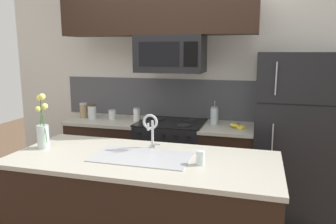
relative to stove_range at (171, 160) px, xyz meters
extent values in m
cube|color=silver|center=(0.30, 0.38, 0.84)|extent=(5.20, 0.10, 2.60)
cube|color=#4C4C51|center=(0.00, 0.32, 0.69)|extent=(3.01, 0.01, 0.48)
cube|color=black|center=(-0.80, 0.00, -0.02)|extent=(0.85, 0.62, 0.88)
cube|color=#B2AD9E|center=(-0.80, 0.00, 0.43)|extent=(0.88, 0.65, 0.03)
cube|color=black|center=(0.66, 0.00, -0.02)|extent=(0.55, 0.62, 0.88)
cube|color=#B2AD9E|center=(0.66, 0.00, 0.43)|extent=(0.58, 0.65, 0.03)
cube|color=black|center=(0.00, 0.00, -0.01)|extent=(0.76, 0.62, 0.91)
cube|color=black|center=(0.00, 0.00, 0.45)|extent=(0.76, 0.62, 0.01)
cylinder|color=black|center=(-0.18, -0.14, 0.46)|extent=(0.15, 0.15, 0.01)
cylinder|color=black|center=(0.18, -0.14, 0.46)|extent=(0.15, 0.15, 0.01)
cylinder|color=black|center=(-0.18, 0.14, 0.46)|extent=(0.15, 0.15, 0.01)
cylinder|color=black|center=(0.18, 0.14, 0.46)|extent=(0.15, 0.15, 0.01)
cylinder|color=black|center=(-0.27, -0.32, 0.39)|extent=(0.03, 0.02, 0.03)
cylinder|color=black|center=(-0.14, -0.32, 0.39)|extent=(0.03, 0.02, 0.03)
cylinder|color=black|center=(0.00, -0.32, 0.39)|extent=(0.03, 0.02, 0.03)
cylinder|color=black|center=(0.14, -0.32, 0.39)|extent=(0.03, 0.02, 0.03)
cylinder|color=black|center=(0.27, -0.32, 0.39)|extent=(0.03, 0.02, 0.03)
cube|color=black|center=(0.00, -0.02, 1.23)|extent=(0.74, 0.40, 0.40)
cube|color=black|center=(-0.07, -0.22, 1.23)|extent=(0.45, 0.00, 0.26)
cube|color=black|center=(0.27, -0.22, 1.23)|extent=(0.15, 0.00, 0.26)
cube|color=black|center=(-0.15, -0.05, 1.73)|extent=(2.16, 0.34, 0.60)
cube|color=black|center=(1.38, 0.02, 0.40)|extent=(0.89, 0.72, 1.72)
cube|color=black|center=(1.38, -0.34, 0.77)|extent=(0.85, 0.00, 0.01)
cylinder|color=#99999E|center=(1.11, -0.36, 1.01)|extent=(0.01, 0.01, 0.31)
cylinder|color=#99999E|center=(1.11, -0.36, 0.26)|extent=(0.01, 0.01, 0.65)
cylinder|color=#997F5B|center=(-1.13, 0.00, 0.53)|extent=(0.09, 0.09, 0.16)
cylinder|color=#B2B2B7|center=(-1.13, 0.00, 0.62)|extent=(0.09, 0.09, 0.02)
cylinder|color=silver|center=(-0.99, -0.03, 0.53)|extent=(0.10, 0.10, 0.16)
cylinder|color=#4C331E|center=(-0.99, -0.03, 0.62)|extent=(0.10, 0.10, 0.02)
cylinder|color=silver|center=(-0.75, 0.01, 0.50)|extent=(0.09, 0.09, 0.10)
cylinder|color=#B2B2B7|center=(-0.75, 0.01, 0.56)|extent=(0.09, 0.09, 0.01)
cylinder|color=silver|center=(-0.42, 0.00, 0.52)|extent=(0.08, 0.08, 0.14)
cylinder|color=#B2B2B7|center=(-0.42, 0.00, 0.59)|extent=(0.08, 0.08, 0.02)
ellipsoid|color=yellow|center=(0.75, -0.07, 0.47)|extent=(0.16, 0.14, 0.07)
ellipsoid|color=yellow|center=(0.75, -0.05, 0.47)|extent=(0.17, 0.10, 0.04)
ellipsoid|color=yellow|center=(0.76, -0.07, 0.47)|extent=(0.18, 0.05, 0.07)
ellipsoid|color=yellow|center=(0.76, -0.05, 0.47)|extent=(0.18, 0.05, 0.06)
ellipsoid|color=yellow|center=(0.77, -0.07, 0.47)|extent=(0.17, 0.11, 0.07)
ellipsoid|color=yellow|center=(0.77, -0.05, 0.47)|extent=(0.16, 0.14, 0.07)
cylinder|color=brown|center=(0.76, -0.06, 0.50)|extent=(0.02, 0.02, 0.03)
cylinder|color=silver|center=(0.49, 0.06, 0.54)|extent=(0.09, 0.09, 0.18)
cylinder|color=#A3A3AA|center=(0.49, 0.06, 0.64)|extent=(0.08, 0.08, 0.02)
cylinder|color=#A3A3AA|center=(0.49, 0.06, 0.67)|extent=(0.01, 0.01, 0.05)
sphere|color=#A3A3AA|center=(0.49, 0.06, 0.71)|extent=(0.02, 0.02, 0.02)
cube|color=black|center=(0.11, -1.25, -0.02)|extent=(2.08, 0.88, 0.88)
cube|color=#B2AD9E|center=(0.11, -1.25, 0.43)|extent=(2.11, 0.91, 0.03)
cube|color=#ADAFB5|center=(0.11, -1.25, 0.45)|extent=(0.76, 0.44, 0.01)
cube|color=#ADAFB5|center=(-0.07, -1.25, 0.37)|extent=(0.30, 0.33, 0.15)
cube|color=#ADAFB5|center=(0.28, -1.25, 0.37)|extent=(0.30, 0.33, 0.15)
cylinder|color=#B7BABF|center=(0.11, -0.99, 0.46)|extent=(0.04, 0.04, 0.02)
cylinder|color=#B7BABF|center=(0.11, -0.99, 0.58)|extent=(0.02, 0.02, 0.22)
torus|color=#B7BABF|center=(0.11, -1.04, 0.69)|extent=(0.13, 0.02, 0.13)
cylinder|color=#B7BABF|center=(0.11, -1.10, 0.66)|extent=(0.02, 0.02, 0.06)
cube|color=#B7BABF|center=(0.14, -0.99, 0.48)|extent=(0.07, 0.01, 0.01)
cylinder|color=silver|center=(0.58, -1.30, 0.50)|extent=(0.06, 0.06, 0.10)
cylinder|color=silver|center=(-0.79, -1.25, 0.55)|extent=(0.10, 0.10, 0.20)
cylinder|color=silver|center=(-0.79, -1.25, 0.48)|extent=(0.09, 0.09, 0.06)
cylinder|color=#386B2D|center=(-0.78, -1.25, 0.70)|extent=(0.03, 0.02, 0.38)
sphere|color=#EFE066|center=(-0.76, -1.26, 0.89)|extent=(0.06, 0.06, 0.06)
cylinder|color=#386B2D|center=(-0.81, -1.24, 0.64)|extent=(0.06, 0.03, 0.27)
sphere|color=#EFE066|center=(-0.84, -1.23, 0.78)|extent=(0.05, 0.05, 0.05)
cylinder|color=#386B2D|center=(-0.75, -1.27, 0.66)|extent=(0.07, 0.05, 0.30)
sphere|color=#EFE066|center=(-0.72, -1.29, 0.82)|extent=(0.05, 0.05, 0.05)
cylinder|color=#386B2D|center=(-0.81, -1.22, 0.69)|extent=(0.06, 0.06, 0.36)
sphere|color=#EFE066|center=(-0.84, -1.19, 0.87)|extent=(0.05, 0.05, 0.05)
camera|label=1|loc=(0.97, -3.55, 1.27)|focal=35.00mm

